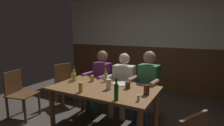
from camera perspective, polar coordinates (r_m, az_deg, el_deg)
back_wall_upper at (r=5.02m, az=12.22°, el=12.91°), size 5.29×0.12×1.37m
back_wall_wainscot at (r=5.11m, az=11.68°, el=-1.48°), size 5.29×0.12×1.18m
dining_table at (r=2.90m, az=-2.60°, el=-9.56°), size 1.65×0.96×0.72m
person_0 at (r=3.70m, az=-3.88°, el=-4.50°), size 0.52×0.56×1.21m
person_1 at (r=3.48m, az=3.39°, el=-5.63°), size 0.56×0.52×1.18m
person_2 at (r=3.31m, az=11.13°, el=-5.97°), size 0.53×0.56×1.25m
chair_empty_near_left at (r=3.78m, az=-27.52°, el=-8.36°), size 0.53×0.53×0.88m
chair_empty_far_end at (r=4.14m, az=-14.59°, el=-5.97°), size 0.58×0.58×0.88m
table_candle at (r=2.34m, az=8.39°, el=-10.98°), size 0.04×0.04×0.08m
plate_0 at (r=3.01m, az=2.69°, el=-6.68°), size 0.26×0.26×0.01m
bottle_0 at (r=3.25m, az=-11.99°, el=-4.28°), size 0.07×0.07×0.21m
bottle_1 at (r=3.17m, az=-1.98°, el=-4.38°), size 0.05×0.05×0.23m
bottle_2 at (r=3.38m, az=-11.82°, el=-3.62°), size 0.06×0.06×0.23m
bottle_3 at (r=2.32m, az=1.37°, el=-9.02°), size 0.06×0.06×0.30m
pint_glass_0 at (r=2.75m, az=-1.04°, el=-6.77°), size 0.08×0.08×0.16m
pint_glass_1 at (r=2.66m, az=-9.93°, el=-7.60°), size 0.06×0.06×0.15m
pint_glass_2 at (r=2.80m, az=5.04°, el=-7.09°), size 0.08×0.08×0.10m
pint_glass_3 at (r=3.20m, az=-6.31°, el=-4.88°), size 0.07×0.07×0.11m
pint_glass_4 at (r=2.57m, az=10.96°, el=-8.38°), size 0.08×0.08×0.14m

